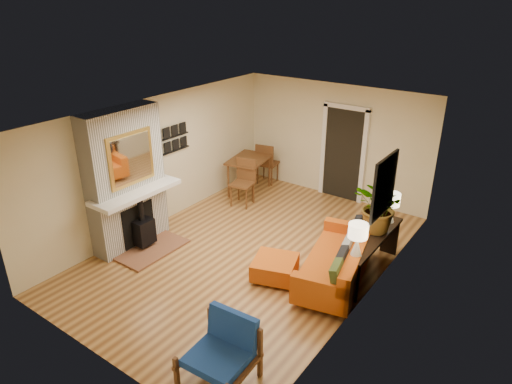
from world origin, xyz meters
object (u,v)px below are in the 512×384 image
(sofa, at_px, (340,262))
(blue_chair, at_px, (224,347))
(console_table, at_px, (373,245))
(lamp_near, at_px, (358,236))
(ottoman, at_px, (275,267))
(houseplant, at_px, (381,207))
(lamp_far, at_px, (391,204))
(dining_table, at_px, (252,166))

(sofa, height_order, blue_chair, blue_chair)
(console_table, distance_m, lamp_near, 0.86)
(sofa, bearing_deg, ottoman, -148.55)
(houseplant, bearing_deg, lamp_far, 88.74)
(ottoman, bearing_deg, houseplant, 44.79)
(dining_table, bearing_deg, blue_chair, -57.51)
(lamp_near, bearing_deg, console_table, 90.00)
(lamp_near, bearing_deg, lamp_far, 90.00)
(console_table, height_order, lamp_far, lamp_far)
(sofa, distance_m, console_table, 0.62)
(ottoman, distance_m, dining_table, 3.59)
(ottoman, bearing_deg, sofa, 31.45)
(lamp_near, xyz_separation_m, houseplant, (-0.01, 0.92, 0.12))
(lamp_far, xyz_separation_m, houseplant, (-0.01, -0.45, 0.12))
(blue_chair, relative_size, console_table, 0.46)
(dining_table, distance_m, lamp_near, 4.33)
(sofa, relative_size, blue_chair, 2.61)
(houseplant, bearing_deg, dining_table, 158.84)
(sofa, xyz_separation_m, houseplant, (0.33, 0.68, 0.82))
(sofa, distance_m, lamp_near, 0.82)
(lamp_far, distance_m, houseplant, 0.47)
(lamp_near, height_order, lamp_far, same)
(sofa, xyz_separation_m, dining_table, (-3.30, 2.08, 0.32))
(console_table, bearing_deg, blue_chair, -100.58)
(houseplant, bearing_deg, console_table, -87.27)
(dining_table, bearing_deg, sofa, -32.26)
(blue_chair, bearing_deg, lamp_near, 76.48)
(ottoman, bearing_deg, lamp_near, 14.34)
(sofa, height_order, dining_table, dining_table)
(sofa, distance_m, blue_chair, 2.72)
(houseplant, bearing_deg, blue_chair, -99.77)
(sofa, bearing_deg, lamp_far, 73.25)
(dining_table, bearing_deg, ottoman, -47.96)
(lamp_near, distance_m, lamp_far, 1.37)
(ottoman, height_order, dining_table, dining_table)
(ottoman, height_order, lamp_far, lamp_far)
(ottoman, relative_size, console_table, 0.47)
(sofa, distance_m, ottoman, 1.09)
(sofa, bearing_deg, houseplant, 63.99)
(blue_chair, xyz_separation_m, lamp_far, (0.59, 3.83, 0.61))
(ottoman, distance_m, houseplant, 2.01)
(blue_chair, relative_size, lamp_far, 1.58)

